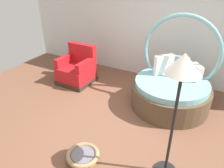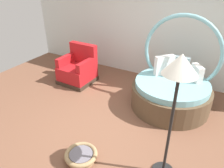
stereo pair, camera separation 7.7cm
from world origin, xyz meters
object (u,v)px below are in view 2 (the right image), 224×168
Objects in this scene: floor_lamp at (179,78)px; pet_basket at (81,155)px; red_armchair at (78,69)px; round_daybed at (172,89)px.

pet_basket is at bearing -161.87° from floor_lamp.
red_armchair is at bearing 127.85° from pet_basket.
red_armchair is 3.47m from floor_lamp.
pet_basket is (-0.77, -2.15, -0.32)m from round_daybed.
round_daybed is 2.30m from pet_basket.
floor_lamp is (1.18, 0.39, 1.46)m from pet_basket.
pet_basket is at bearing -109.72° from round_daybed.
floor_lamp is (2.79, -1.69, 1.20)m from red_armchair.
round_daybed is 1.02× the size of floor_lamp.
floor_lamp reaches higher than pet_basket.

